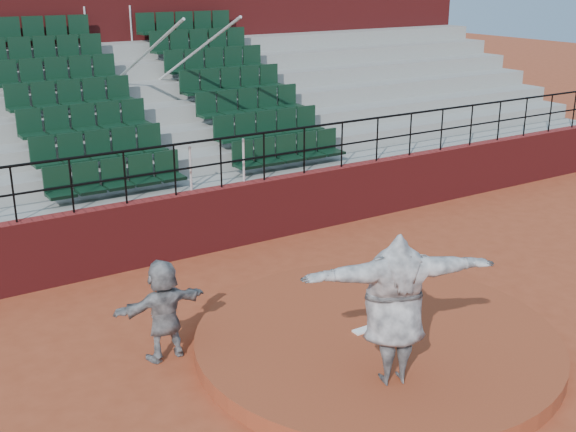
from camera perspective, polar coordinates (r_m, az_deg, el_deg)
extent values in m
plane|color=#943C21|center=(11.24, 6.96, -10.27)|extent=(90.00, 90.00, 0.00)
cylinder|color=brown|center=(11.18, 6.99, -9.71)|extent=(5.50, 5.50, 0.25)
cube|color=white|center=(11.22, 6.53, -8.78)|extent=(0.60, 0.15, 0.03)
cube|color=maroon|center=(14.83, -5.19, -0.12)|extent=(24.00, 0.30, 1.30)
cylinder|color=black|center=(14.38, -5.38, 6.11)|extent=(24.00, 0.05, 0.05)
cylinder|color=black|center=(14.50, -5.32, 4.18)|extent=(24.00, 0.04, 0.04)
cylinder|color=black|center=(13.24, -20.88, 1.59)|extent=(0.04, 0.04, 1.00)
cylinder|color=black|center=(13.46, -16.74, 2.30)|extent=(0.04, 0.04, 1.00)
cylinder|color=black|center=(13.74, -12.75, 2.97)|extent=(0.04, 0.04, 1.00)
cylinder|color=black|center=(14.09, -8.94, 3.60)|extent=(0.04, 0.04, 1.00)
cylinder|color=black|center=(14.50, -5.32, 4.18)|extent=(0.04, 0.04, 1.00)
cylinder|color=black|center=(14.97, -1.91, 4.71)|extent=(0.04, 0.04, 1.00)
cylinder|color=black|center=(15.48, 1.29, 5.19)|extent=(0.04, 0.04, 1.00)
cylinder|color=black|center=(16.05, 4.28, 5.63)|extent=(0.04, 0.04, 1.00)
cylinder|color=black|center=(16.65, 7.06, 6.02)|extent=(0.04, 0.04, 1.00)
cylinder|color=black|center=(17.29, 9.65, 6.37)|extent=(0.04, 0.04, 1.00)
cylinder|color=black|center=(17.96, 12.04, 6.68)|extent=(0.04, 0.04, 1.00)
cylinder|color=black|center=(18.66, 14.27, 6.96)|extent=(0.04, 0.04, 1.00)
cylinder|color=black|center=(19.39, 16.33, 7.21)|extent=(0.04, 0.04, 1.00)
cylinder|color=black|center=(20.15, 18.25, 7.44)|extent=(0.04, 0.04, 1.00)
cylinder|color=black|center=(20.92, 20.02, 7.64)|extent=(0.04, 0.04, 1.00)
cylinder|color=black|center=(21.71, 21.67, 7.82)|extent=(0.04, 0.04, 1.00)
cube|color=gray|center=(15.32, -6.18, 0.46)|extent=(24.00, 0.85, 1.30)
cube|color=black|center=(14.32, -13.43, 2.97)|extent=(2.75, 0.48, 0.72)
cube|color=black|center=(15.98, 0.04, 5.11)|extent=(2.75, 0.48, 0.72)
cube|color=gray|center=(15.99, -7.57, 1.95)|extent=(24.00, 0.85, 1.70)
cube|color=black|center=(15.01, -14.64, 5.17)|extent=(2.75, 0.48, 0.72)
cube|color=black|center=(16.60, -1.54, 7.03)|extent=(2.75, 0.48, 0.72)
cube|color=gray|center=(16.68, -8.85, 3.31)|extent=(24.00, 0.85, 2.10)
cube|color=black|center=(15.72, -15.75, 7.17)|extent=(2.75, 0.48, 0.72)
cube|color=black|center=(17.24, -3.03, 8.81)|extent=(2.75, 0.48, 0.72)
cube|color=gray|center=(17.39, -10.02, 4.56)|extent=(24.00, 0.85, 2.50)
cube|color=black|center=(16.45, -16.77, 8.99)|extent=(2.75, 0.48, 0.72)
cube|color=black|center=(17.92, -4.41, 10.45)|extent=(2.75, 0.48, 0.72)
cube|color=gray|center=(18.12, -11.11, 5.71)|extent=(24.00, 0.85, 2.90)
cube|color=black|center=(17.21, -17.71, 10.65)|extent=(2.75, 0.48, 0.72)
cube|color=black|center=(18.61, -5.71, 11.97)|extent=(2.75, 0.48, 0.72)
cube|color=gray|center=(18.85, -12.12, 6.77)|extent=(24.00, 0.85, 3.30)
cube|color=black|center=(17.98, -18.58, 12.16)|extent=(2.75, 0.48, 0.72)
cube|color=black|center=(19.33, -6.93, 13.37)|extent=(2.75, 0.48, 0.72)
cube|color=gray|center=(19.60, -13.05, 7.75)|extent=(24.00, 0.85, 3.70)
cube|color=black|center=(18.77, -19.39, 13.55)|extent=(2.75, 0.48, 0.72)
cube|color=black|center=(20.07, -8.07, 14.66)|extent=(2.75, 0.48, 0.72)
cylinder|color=silver|center=(16.79, -12.36, 11.39)|extent=(0.06, 5.97, 2.46)
cylinder|color=silver|center=(17.24, -8.56, 11.79)|extent=(0.06, 5.97, 2.46)
cube|color=maroon|center=(21.18, -15.22, 13.03)|extent=(24.00, 3.00, 7.10)
imported|color=black|center=(9.51, 8.43, -7.26)|extent=(2.64, 1.54, 2.08)
imported|color=black|center=(10.72, -9.79, -7.30)|extent=(1.44, 0.51, 1.54)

